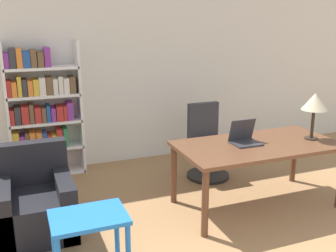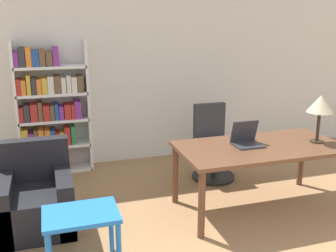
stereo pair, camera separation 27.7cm
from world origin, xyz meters
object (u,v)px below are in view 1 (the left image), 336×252
armchair (35,205)px  laptop (244,138)px  table_lamp (315,103)px  office_chair (207,145)px  desk (258,151)px  bookshelf (41,114)px  side_table_blue (89,225)px

armchair → laptop: bearing=-6.3°
table_lamp → office_chair: table_lamp is taller
desk → bookshelf: bearing=140.1°
office_chair → armchair: 2.34m
laptop → bookshelf: 2.67m
office_chair → bookshelf: size_ratio=0.55×
desk → table_lamp: size_ratio=3.39×
desk → office_chair: bearing=97.5°
armchair → bookshelf: 1.61m
laptop → side_table_blue: laptop is taller
desk → side_table_blue: bearing=-164.2°
office_chair → laptop: bearing=-90.5°
armchair → table_lamp: bearing=-7.3°
table_lamp → bookshelf: (-2.83, 1.88, -0.31)m
laptop → table_lamp: 0.89m
table_lamp → side_table_blue: bearing=-169.5°
side_table_blue → armchair: (-0.38, 0.88, -0.16)m
laptop → table_lamp: size_ratio=0.57×
office_chair → desk: bearing=-82.5°
table_lamp → office_chair: 1.51m
laptop → bookshelf: size_ratio=0.17×
desk → table_lamp: 0.84m
laptop → office_chair: 0.99m
desk → side_table_blue: size_ratio=2.93×
table_lamp → side_table_blue: (-2.65, -0.49, -0.72)m
desk → bookshelf: bookshelf is taller
laptop → armchair: 2.30m
desk → armchair: 2.41m
office_chair → armchair: bearing=-163.3°
desk → table_lamp: bearing=-6.0°
laptop → side_table_blue: bearing=-161.1°
armchair → bookshelf: size_ratio=0.47×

